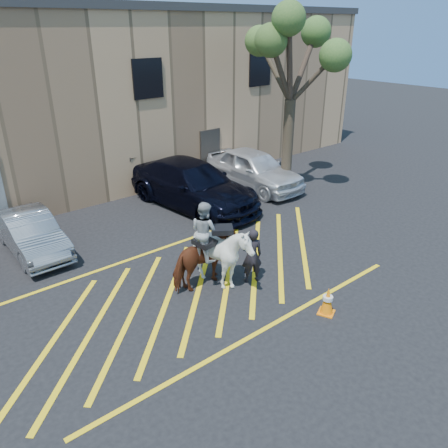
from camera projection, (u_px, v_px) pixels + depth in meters
ground at (194, 280)px, 12.21m from camera, size 90.00×90.00×0.00m
car_silver_sedan at (31, 233)px, 13.51m from camera, size 1.34×3.85×1.27m
car_blue_suv at (193, 185)px, 16.90m from camera, size 3.11×6.20×1.73m
car_white_suv at (254, 169)px, 18.88m from camera, size 2.01×4.87×1.65m
handler at (252, 256)px, 11.87m from camera, size 0.69×0.59×1.60m
warehouse at (31, 96)px, 19.09m from camera, size 32.42×10.20×7.30m
hatching_zone at (200, 285)px, 12.00m from camera, size 12.60×5.12×0.01m
mounted_bay at (205, 254)px, 11.58m from camera, size 1.91×0.98×2.45m
saddled_white at (222, 254)px, 11.62m from camera, size 2.23×2.28×1.89m
traffic_cone at (328, 301)px, 10.69m from camera, size 0.50×0.50×0.73m
tree at (293, 48)px, 16.50m from camera, size 3.99×4.37×7.31m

